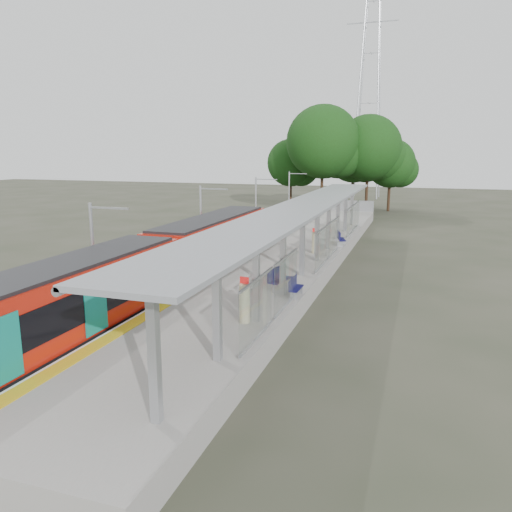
{
  "coord_description": "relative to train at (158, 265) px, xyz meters",
  "views": [
    {
      "loc": [
        7.99,
        -12.12,
        7.72
      ],
      "look_at": [
        -0.06,
        12.2,
        2.3
      ],
      "focal_mm": 35.0,
      "sensor_mm": 36.0,
      "label": 1
    }
  ],
  "objects": [
    {
      "name": "pylon",
      "position": [
        3.5,
        63.28,
        16.95
      ],
      "size": [
        8.0,
        4.0,
        38.0
      ],
      "primitive_type": null,
      "color": "#9EA0A5",
      "rests_on": "ground"
    },
    {
      "name": "platform",
      "position": [
        4.5,
        10.28,
        -1.55
      ],
      "size": [
        6.0,
        50.0,
        1.0
      ],
      "primitive_type": "cube",
      "color": "gray",
      "rests_on": "ground"
    },
    {
      "name": "train",
      "position": [
        0.0,
        0.0,
        0.0
      ],
      "size": [
        2.74,
        27.6,
        3.62
      ],
      "color": "black",
      "rests_on": "ground"
    },
    {
      "name": "bench_near",
      "position": [
        6.08,
        1.03,
        -0.46
      ],
      "size": [
        0.88,
        1.73,
        1.13
      ],
      "rotation": [
        0.0,
        0.0,
        -0.23
      ],
      "color": "#121052",
      "rests_on": "platform"
    },
    {
      "name": "ground",
      "position": [
        4.5,
        -9.72,
        -2.05
      ],
      "size": [
        200.0,
        200.0,
        0.0
      ],
      "primitive_type": "plane",
      "color": "#474438",
      "rests_on": "ground"
    },
    {
      "name": "canopy",
      "position": [
        6.11,
        6.46,
        2.15
      ],
      "size": [
        3.27,
        38.0,
        3.66
      ],
      "color": "#9EA0A5",
      "rests_on": "platform"
    },
    {
      "name": "end_fence",
      "position": [
        4.5,
        35.23,
        -0.45
      ],
      "size": [
        6.0,
        0.1,
        1.2
      ],
      "primitive_type": "cube",
      "color": "#9EA0A5",
      "rests_on": "platform"
    },
    {
      "name": "info_pillar_far",
      "position": [
        5.95,
        10.35,
        -0.31
      ],
      "size": [
        0.38,
        0.38,
        1.7
      ],
      "rotation": [
        0.0,
        0.0,
        0.27
      ],
      "color": "beige",
      "rests_on": "platform"
    },
    {
      "name": "catenary_masts",
      "position": [
        -1.72,
        9.28,
        0.86
      ],
      "size": [
        2.08,
        48.16,
        5.4
      ],
      "color": "#9EA0A5",
      "rests_on": "ground"
    },
    {
      "name": "bench_mid",
      "position": [
        7.12,
        0.16,
        -0.57
      ],
      "size": [
        0.43,
        1.35,
        0.92
      ],
      "rotation": [
        0.0,
        0.0,
        -0.01
      ],
      "color": "#121052",
      "rests_on": "platform"
    },
    {
      "name": "info_pillar_near",
      "position": [
        6.11,
        -4.01,
        -0.24
      ],
      "size": [
        0.42,
        0.42,
        1.88
      ],
      "rotation": [
        0.0,
        0.0,
        -0.13
      ],
      "color": "beige",
      "rests_on": "platform"
    },
    {
      "name": "litter_bin",
      "position": [
        5.52,
        -1.96,
        -0.64
      ],
      "size": [
        0.52,
        0.52,
        0.82
      ],
      "primitive_type": "cylinder",
      "rotation": [
        0.0,
        0.0,
        0.4
      ],
      "color": "#9EA0A5",
      "rests_on": "platform"
    },
    {
      "name": "trackbed",
      "position": [
        -0.0,
        10.28,
        -1.93
      ],
      "size": [
        3.0,
        70.0,
        0.24
      ],
      "primitive_type": "cube",
      "color": "#59544C",
      "rests_on": "ground"
    },
    {
      "name": "tree_cluster",
      "position": [
        2.92,
        42.56,
        5.64
      ],
      "size": [
        18.91,
        14.65,
        13.22
      ],
      "color": "#382316",
      "rests_on": "ground"
    },
    {
      "name": "bench_far",
      "position": [
        7.11,
        13.81,
        -0.51
      ],
      "size": [
        0.87,
        1.57,
        1.03
      ],
      "rotation": [
        0.0,
        0.0,
        0.29
      ],
      "color": "#121052",
      "rests_on": "platform"
    },
    {
      "name": "tactile_strip",
      "position": [
        1.95,
        10.28,
        -1.04
      ],
      "size": [
        0.6,
        50.0,
        0.02
      ],
      "primitive_type": "cube",
      "color": "yellow",
      "rests_on": "platform"
    }
  ]
}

